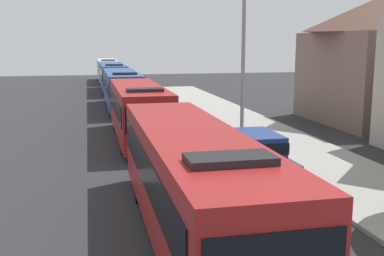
# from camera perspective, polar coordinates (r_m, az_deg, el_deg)

# --- Properties ---
(bus_lead) EXTENTS (2.58, 11.89, 3.21)m
(bus_lead) POSITION_cam_1_polar(r_m,az_deg,el_deg) (12.90, -0.09, -6.26)
(bus_lead) COLOR maroon
(bus_lead) RESTS_ON ground_plane
(bus_second_in_line) EXTENTS (2.58, 10.63, 3.21)m
(bus_second_in_line) POSITION_cam_1_polar(r_m,az_deg,el_deg) (26.03, -6.53, 2.15)
(bus_second_in_line) COLOR maroon
(bus_second_in_line) RESTS_ON ground_plane
(bus_middle) EXTENTS (2.58, 11.90, 3.21)m
(bus_middle) POSITION_cam_1_polar(r_m,az_deg,el_deg) (38.68, -8.54, 4.78)
(bus_middle) COLOR #284C8C
(bus_middle) RESTS_ON ground_plane
(bus_fourth_in_line) EXTENTS (2.58, 12.01, 3.21)m
(bus_fourth_in_line) POSITION_cam_1_polar(r_m,az_deg,el_deg) (52.39, -9.63, 6.19)
(bus_fourth_in_line) COLOR #284C8C
(bus_fourth_in_line) RESTS_ON ground_plane
(bus_rear) EXTENTS (2.58, 12.25, 3.21)m
(bus_rear) POSITION_cam_1_polar(r_m,az_deg,el_deg) (65.71, -10.25, 6.99)
(bus_rear) COLOR silver
(bus_rear) RESTS_ON ground_plane
(white_suv) EXTENTS (1.86, 4.54, 1.90)m
(white_suv) POSITION_cam_1_polar(r_m,az_deg,el_deg) (18.61, 7.84, -3.24)
(white_suv) COLOR navy
(white_suv) RESTS_ON ground_plane
(streetlamp_mid) EXTENTS (5.02, 0.28, 8.36)m
(streetlamp_mid) POSITION_cam_1_polar(r_m,az_deg,el_deg) (25.14, 6.27, 9.89)
(streetlamp_mid) COLOR gray
(streetlamp_mid) RESTS_ON sidewalk
(house_distant_gabled) EXTENTS (7.83, 9.72, 8.36)m
(house_distant_gabled) POSITION_cam_1_polar(r_m,az_deg,el_deg) (33.99, 21.55, 7.77)
(house_distant_gabled) COLOR #7A6656
(house_distant_gabled) RESTS_ON ground_plane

